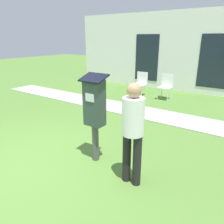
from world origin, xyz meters
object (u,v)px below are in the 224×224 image
parking_meter (94,108)px  person_standing (133,127)px  outdoor_chair_left (141,82)px  outdoor_chair_middle (166,85)px

parking_meter → person_standing: bearing=-12.9°
outdoor_chair_left → outdoor_chair_middle: 1.01m
outdoor_chair_left → parking_meter: bearing=-95.9°
person_standing → outdoor_chair_middle: 5.23m
person_standing → outdoor_chair_middle: person_standing is taller
outdoor_chair_middle → parking_meter: bearing=-60.9°
parking_meter → person_standing: size_ratio=1.01×
parking_meter → person_standing: (0.87, -0.20, -0.09)m
outdoor_chair_middle → outdoor_chair_left: bearing=-155.6°
person_standing → outdoor_chair_left: 5.56m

